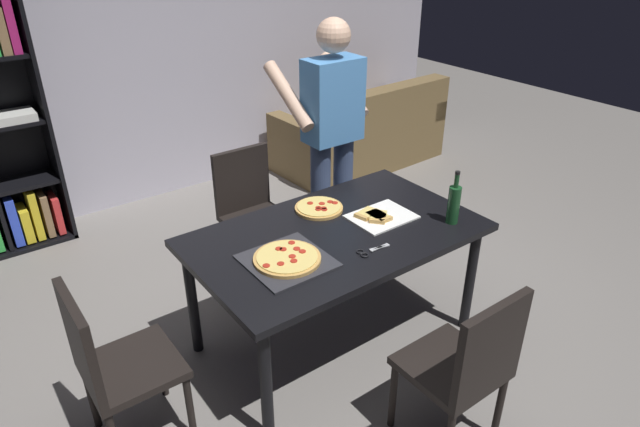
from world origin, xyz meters
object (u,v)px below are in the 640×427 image
Objects in this scene: chair_far_side at (251,205)px; kitchen_scissors at (369,251)px; chair_left_end at (111,362)px; pepperoni_pizza_on_tray at (287,259)px; wine_bottle at (454,204)px; second_pizza_plain at (319,208)px; dining_table at (336,243)px; person_serving_pizza at (331,132)px; chair_near_camera at (467,364)px; couch at (363,136)px.

kitchen_scissors is at bearing -89.77° from chair_far_side.
chair_left_end is 0.94m from pepperoni_pizza_on_tray.
wine_bottle is 1.10× the size of second_pizza_plain.
person_serving_pizza reaches higher than dining_table.
person_serving_pizza is 1.17m from kitchen_scissors.
dining_table is at bearing 0.00° from chair_left_end.
pepperoni_pizza_on_tray is at bearing 113.77° from chair_near_camera.
chair_near_camera is 0.51× the size of person_serving_pizza.
wine_bottle is at bearing 47.86° from chair_near_camera.
chair_near_camera is at bearing -122.79° from couch.
chair_near_camera is 1.00× the size of chair_far_side.
dining_table is 5.58× the size of second_pizza_plain.
chair_far_side is 1.00× the size of chair_left_end.
chair_far_side is at bearing 157.62° from person_serving_pizza.
couch is (1.90, 2.95, -0.21)m from chair_near_camera.
kitchen_scissors is (-1.90, -2.26, 0.45)m from couch.
chair_far_side is at bearing 90.00° from dining_table.
person_serving_pizza is (-1.37, -1.24, 0.70)m from couch.
chair_far_side and chair_left_end have the same top height.
pepperoni_pizza_on_tray is 0.59m from second_pizza_plain.
person_serving_pizza is 8.96× the size of kitchen_scissors.
dining_table is 5.08× the size of wine_bottle.
couch is 2.70m from wine_bottle.
second_pizza_plain is (-0.45, -0.48, -0.24)m from person_serving_pizza.
couch is at bearing 42.26° from pepperoni_pizza_on_tray.
person_serving_pizza is at bearing 46.45° from second_pizza_plain.
chair_far_side is 3.13× the size of second_pizza_plain.
chair_far_side reaches higher than kitchen_scissors.
chair_far_side is 1.61m from chair_left_end.
chair_left_end is at bearing -148.09° from couch.
pepperoni_pizza_on_tray is at bearing -109.99° from chair_far_side.
dining_table is 2.78m from couch.
chair_far_side is 0.76m from person_serving_pizza.
chair_left_end reaches higher than kitchen_scissors.
pepperoni_pizza_on_tray is 1.28× the size of wine_bottle.
couch is at bearing 60.36° from wine_bottle.
wine_bottle reaches higher than kitchen_scissors.
dining_table is at bearing -106.66° from second_pizza_plain.
chair_near_camera is 1.00× the size of chair_left_end.
wine_bottle is 0.61m from kitchen_scissors.
kitchen_scissors is at bearing 176.43° from wine_bottle.
couch is 1.97m from person_serving_pizza.
person_serving_pizza reaches higher than second_pizza_plain.
chair_far_side is at bearing 70.01° from pepperoni_pizza_on_tray.
chair_near_camera is at bearing -90.00° from dining_table.
chair_far_side is 0.52× the size of couch.
chair_far_side is 4.61× the size of kitchen_scissors.
kitchen_scissors is at bearing -97.99° from second_pizza_plain.
dining_table is 1.78× the size of chair_near_camera.
person_serving_pizza is 1.06m from wine_bottle.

